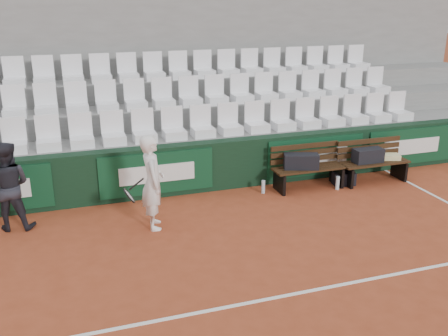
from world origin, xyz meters
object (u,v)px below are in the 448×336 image
Objects in this scene: tennis_player at (153,182)px; water_bottle_near at (263,187)px; sports_bag_left at (301,161)px; bench_right at (373,172)px; ball_kid at (8,186)px; bench_left at (309,178)px; sports_bag_ground at (344,178)px; sports_bag_right at (368,155)px; water_bottle_far at (337,183)px.

water_bottle_near is at bearing 19.64° from tennis_player.
bench_right is at bearing -3.20° from sports_bag_left.
tennis_player reaches higher than ball_kid.
bench_left is 2.19× the size of sports_bag_left.
sports_bag_ground is (-0.67, 0.04, -0.09)m from bench_right.
ball_kid reaches higher than bench_right.
ball_kid is at bearing -179.88° from bench_right.
sports_bag_left reaches higher than sports_bag_ground.
bench_right is 0.93× the size of tennis_player.
sports_bag_right is 0.69m from sports_bag_ground.
ball_kid is at bearing 163.00° from tennis_player.
sports_bag_ground is (0.80, -0.05, -0.09)m from bench_left.
tennis_player is at bearing -165.65° from sports_bag_left.
bench_left is at bearing 13.49° from tennis_player.
sports_bag_left is 0.92m from water_bottle_near.
bench_right is 5.41× the size of water_bottle_far.
sports_bag_ground is at bearing -3.02° from sports_bag_left.
bench_right is at bearing 9.53° from water_bottle_far.
bench_left reaches higher than sports_bag_ground.
water_bottle_near is at bearing -167.08° from ball_kid.
ball_kid is at bearing -178.95° from bench_left.
water_bottle_far is 3.96m from tennis_player.
water_bottle_far is 6.17m from ball_kid.
sports_bag_ground is at bearing 10.32° from tennis_player.
sports_bag_ground is 1.59× the size of water_bottle_far.
sports_bag_left is 5.43m from ball_kid.
bench_right reaches higher than sports_bag_ground.
bench_right is 0.96m from water_bottle_far.
bench_left is at bearing -1.40° from sports_bag_left.
sports_bag_right is at bearing -2.62° from sports_bag_ground.
water_bottle_near is at bearing 177.71° from bench_left.
water_bottle_near is 0.96× the size of water_bottle_far.
bench_right is at bearing -3.44° from bench_left.
sports_bag_left is at bearing 176.98° from sports_bag_ground.
bench_left is 0.99× the size of ball_kid.
sports_bag_ground is 0.33m from water_bottle_far.
water_bottle_near is (-0.98, 0.04, -0.09)m from bench_left.
sports_bag_ground is at bearing -168.34° from ball_kid.
water_bottle_far is (-0.94, -0.16, -0.09)m from bench_right.
tennis_player is (-2.35, -0.84, 0.67)m from water_bottle_near.
sports_bag_right is 2.34m from water_bottle_near.
sports_bag_left is at bearing -167.70° from ball_kid.
water_bottle_far reaches higher than sports_bag_ground.
ball_kid is (-2.28, 0.70, -0.05)m from tennis_player.
tennis_player reaches higher than sports_bag_left.
sports_bag_ground is at bearing 177.38° from sports_bag_right.
sports_bag_left is at bearing 177.12° from sports_bag_right.
tennis_player is at bearing -169.68° from sports_bag_ground.
sports_bag_right is at bearing 8.91° from tennis_player.
tennis_player is 2.38m from ball_kid.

